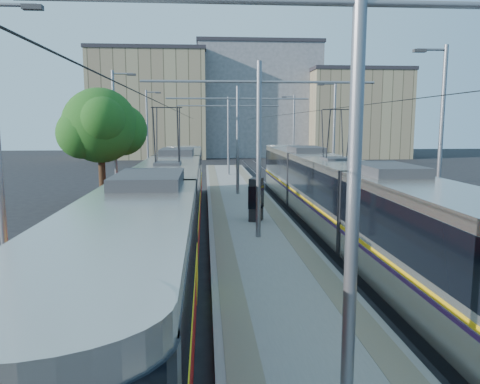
{
  "coord_description": "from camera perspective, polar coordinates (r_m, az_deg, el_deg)",
  "views": [
    {
      "loc": [
        -2.14,
        -10.56,
        4.86
      ],
      "look_at": [
        -0.46,
        11.84,
        1.6
      ],
      "focal_mm": 35.0,
      "sensor_mm": 36.0,
      "label": 1
    }
  ],
  "objects": [
    {
      "name": "shelter",
      "position": [
        22.22,
        1.98,
        -0.78
      ],
      "size": [
        0.83,
        1.06,
        2.04
      ],
      "rotation": [
        0.0,
        0.0,
        -0.33
      ],
      "color": "black",
      "rests_on": "platform"
    },
    {
      "name": "street_lamps",
      "position": [
        31.64,
        -0.41,
        7.03
      ],
      "size": [
        15.18,
        38.22,
        8.0
      ],
      "color": "slate",
      "rests_on": "ground"
    },
    {
      "name": "building_centre",
      "position": [
        75.09,
        1.97,
        11.01
      ],
      "size": [
        18.36,
        14.28,
        16.93
      ],
      "color": "gray",
      "rests_on": "ground"
    },
    {
      "name": "ground",
      "position": [
        11.82,
        6.81,
        -16.08
      ],
      "size": [
        160.0,
        160.0,
        0.0
      ],
      "primitive_type": "plane",
      "color": "black",
      "rests_on": "ground"
    },
    {
      "name": "building_right",
      "position": [
        72.06,
        13.78,
        9.24
      ],
      "size": [
        14.28,
        10.2,
        12.76
      ],
      "color": "gray",
      "rests_on": "ground"
    },
    {
      "name": "tactile_strip_right",
      "position": [
        28.16,
        3.09,
        -1.06
      ],
      "size": [
        0.7,
        50.0,
        0.01
      ],
      "primitive_type": "cube",
      "color": "gray",
      "rests_on": "platform"
    },
    {
      "name": "rails",
      "position": [
        28.06,
        0.15,
        -1.68
      ],
      "size": [
        8.71,
        70.0,
        0.03
      ],
      "color": "gray",
      "rests_on": "ground"
    },
    {
      "name": "tram_right",
      "position": [
        21.35,
        11.35,
        0.01
      ],
      "size": [
        2.43,
        30.04,
        5.5
      ],
      "color": "black",
      "rests_on": "ground"
    },
    {
      "name": "tactile_strip_left",
      "position": [
        27.94,
        -2.82,
        -1.13
      ],
      "size": [
        0.7,
        50.0,
        0.01
      ],
      "primitive_type": "cube",
      "color": "gray",
      "rests_on": "platform"
    },
    {
      "name": "catenary",
      "position": [
        24.81,
        0.67,
        7.48
      ],
      "size": [
        9.2,
        70.0,
        7.0
      ],
      "color": "slate",
      "rests_on": "platform"
    },
    {
      "name": "tram_left",
      "position": [
        18.76,
        -8.69,
        -1.51
      ],
      "size": [
        2.43,
        31.08,
        5.5
      ],
      "color": "black",
      "rests_on": "ground"
    },
    {
      "name": "tree",
      "position": [
        28.72,
        -16.04,
        7.63
      ],
      "size": [
        4.79,
        4.43,
        6.96
      ],
      "color": "#382314",
      "rests_on": "ground"
    },
    {
      "name": "platform",
      "position": [
        28.04,
        0.15,
        -1.41
      ],
      "size": [
        4.0,
        50.0,
        0.3
      ],
      "primitive_type": "cube",
      "color": "gray",
      "rests_on": "ground"
    },
    {
      "name": "building_left",
      "position": [
        71.05,
        -10.82,
        10.39
      ],
      "size": [
        16.32,
        12.24,
        15.36
      ],
      "color": "gray",
      "rests_on": "ground"
    }
  ]
}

